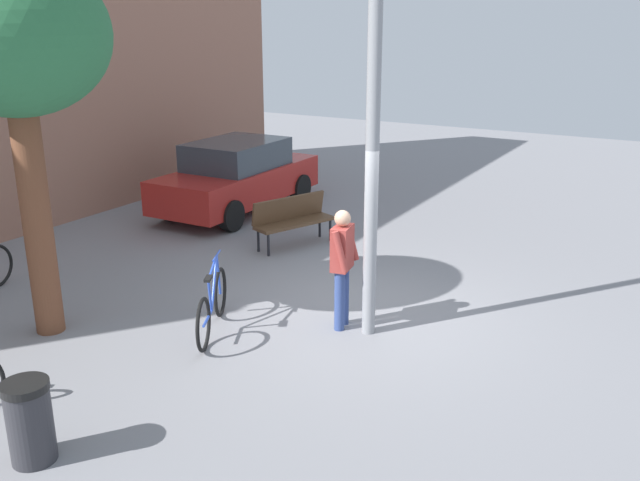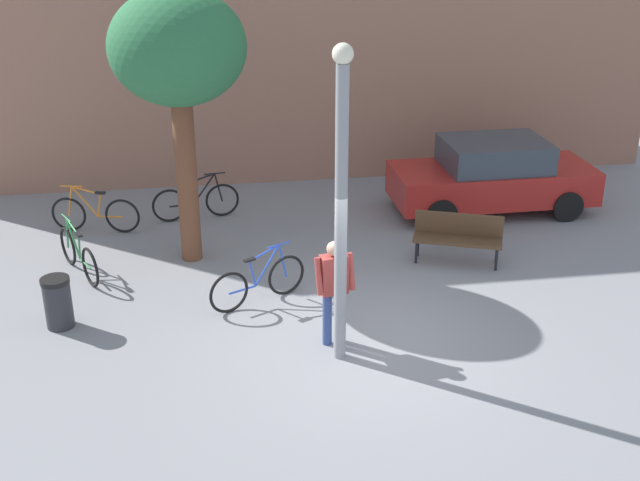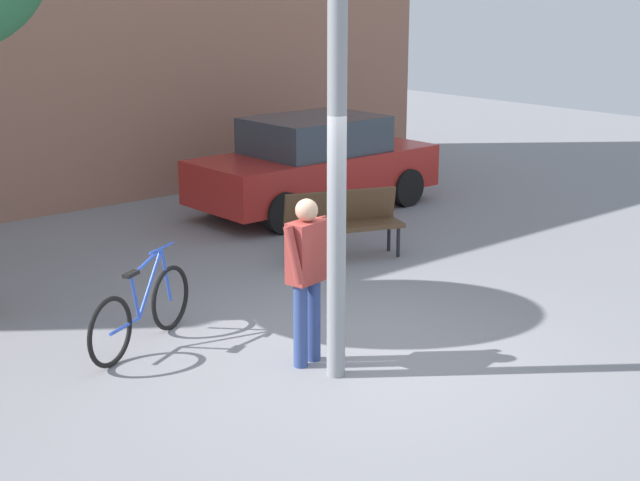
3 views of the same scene
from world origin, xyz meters
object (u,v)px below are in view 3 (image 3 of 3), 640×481
object	(u,v)px
person_by_lamppost	(307,270)
parked_car_red	(315,164)
park_bench	(343,219)
bicycle_blue	(142,311)
lamppost	(337,119)

from	to	relation	value
person_by_lamppost	parked_car_red	distance (m)	6.45
person_by_lamppost	park_bench	bearing A→B (deg)	42.73
park_bench	bicycle_blue	world-z (taller)	bicycle_blue
person_by_lamppost	lamppost	bearing A→B (deg)	-86.50
lamppost	park_bench	size ratio (longest dim) A/B	2.74
bicycle_blue	parked_car_red	bearing A→B (deg)	33.31
lamppost	person_by_lamppost	distance (m)	1.55
lamppost	bicycle_blue	xyz separation A→B (m)	(-1.03, 1.84, -2.08)
person_by_lamppost	bicycle_blue	xyz separation A→B (m)	(-1.01, 1.45, -0.58)
lamppost	bicycle_blue	world-z (taller)	lamppost
lamppost	parked_car_red	size ratio (longest dim) A/B	1.08
lamppost	person_by_lamppost	xyz separation A→B (m)	(-0.02, 0.40, -1.50)
person_by_lamppost	park_bench	xyz separation A→B (m)	(2.73, 2.52, -0.42)
lamppost	parked_car_red	world-z (taller)	lamppost
lamppost	park_bench	bearing A→B (deg)	47.16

